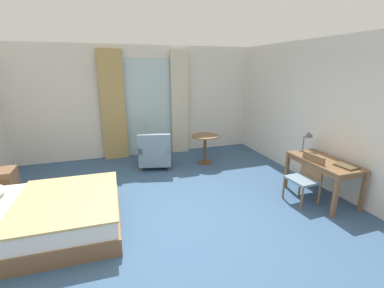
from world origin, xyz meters
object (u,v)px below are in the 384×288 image
(bed, at_px, (37,217))
(closed_book, at_px, (347,166))
(nightstand, at_px, (3,185))
(desk_chair, at_px, (306,176))
(armchair_by_window, at_px, (155,153))
(desk_lamp, at_px, (308,136))
(writing_desk, at_px, (323,165))
(round_cafe_table, at_px, (205,143))

(bed, height_order, closed_book, bed)
(nightstand, bearing_deg, desk_chair, -19.13)
(armchair_by_window, bearing_deg, desk_lamp, -36.04)
(armchair_by_window, bearing_deg, desk_chair, -48.63)
(bed, relative_size, desk_chair, 2.56)
(nightstand, relative_size, desk_chair, 0.65)
(nightstand, bearing_deg, desk_lamp, -12.20)
(closed_book, relative_size, armchair_by_window, 0.35)
(writing_desk, height_order, desk_lamp, desk_lamp)
(nightstand, bearing_deg, armchair_by_window, 14.10)
(bed, distance_m, nightstand, 1.56)
(desk_lamp, bearing_deg, closed_book, -89.82)
(desk_chair, height_order, round_cafe_table, desk_chair)
(desk_chair, bearing_deg, nightstand, 160.87)
(desk_lamp, height_order, closed_book, desk_lamp)
(desk_lamp, relative_size, armchair_by_window, 0.46)
(desk_lamp, distance_m, round_cafe_table, 2.34)
(nightstand, xyz_separation_m, closed_book, (5.47, -2.11, 0.46))
(writing_desk, bearing_deg, nightstand, 162.22)
(bed, xyz_separation_m, round_cafe_table, (3.28, 1.97, 0.25))
(writing_desk, distance_m, armchair_by_window, 3.53)
(desk_chair, distance_m, armchair_by_window, 3.28)
(round_cafe_table, bearing_deg, armchair_by_window, 175.58)
(nightstand, distance_m, armchair_by_window, 2.95)
(nightstand, distance_m, writing_desk, 5.67)
(desk_chair, bearing_deg, bed, 174.67)
(nightstand, height_order, closed_book, closed_book)
(writing_desk, bearing_deg, round_cafe_table, 119.33)
(desk_lamp, relative_size, round_cafe_table, 0.57)
(bed, relative_size, desk_lamp, 5.46)
(bed, xyz_separation_m, writing_desk, (4.60, -0.38, 0.37))
(nightstand, height_order, round_cafe_table, round_cafe_table)
(bed, xyz_separation_m, desk_lamp, (4.68, 0.16, 0.75))
(writing_desk, xyz_separation_m, closed_book, (0.09, -0.38, 0.11))
(bed, bearing_deg, armchair_by_window, 44.95)
(desk_lamp, xyz_separation_m, round_cafe_table, (-1.40, 1.81, -0.50))
(armchair_by_window, bearing_deg, bed, -135.05)
(desk_chair, xyz_separation_m, round_cafe_table, (-0.96, 2.37, 0.03))
(writing_desk, height_order, armchair_by_window, armchair_by_window)
(nightstand, bearing_deg, round_cafe_table, 8.73)
(desk_chair, distance_m, round_cafe_table, 2.55)
(closed_book, distance_m, round_cafe_table, 3.08)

